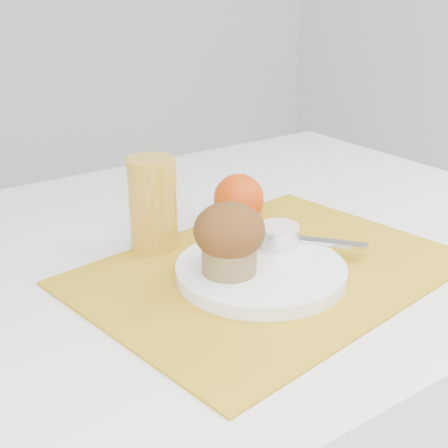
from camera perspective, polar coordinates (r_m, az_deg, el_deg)
placemat at (r=0.81m, az=4.11°, el=-4.25°), size 0.52×0.41×0.00m
plate at (r=0.79m, az=3.39°, el=-4.33°), size 0.22×0.22×0.02m
ramekin at (r=0.83m, az=5.00°, el=-1.14°), size 0.07×0.07×0.02m
cream at (r=0.83m, az=5.03°, el=-0.36°), size 0.06×0.06×0.01m
raspberry_near at (r=0.83m, az=3.08°, el=-1.45°), size 0.02×0.02×0.02m
raspberry_far at (r=0.83m, az=3.66°, el=-1.35°), size 0.02×0.02×0.02m
butter_knife at (r=0.85m, az=6.15°, el=-1.32°), size 0.14×0.17×0.01m
orange at (r=0.95m, az=1.36°, el=2.31°), size 0.08×0.08×0.08m
juice_glass at (r=0.85m, az=-6.51°, el=1.73°), size 0.07×0.07×0.13m
muffin at (r=0.75m, az=0.49°, el=-1.22°), size 0.09×0.09×0.09m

